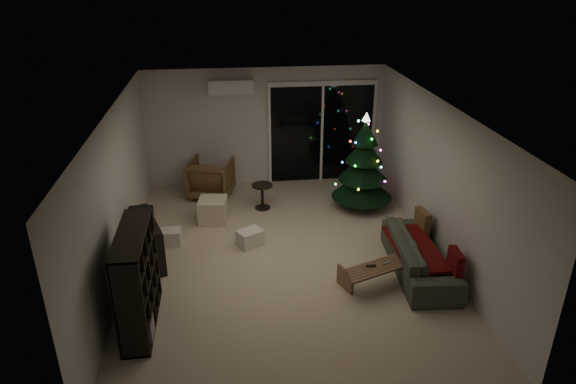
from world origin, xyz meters
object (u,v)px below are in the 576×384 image
at_px(sofa, 420,255).
at_px(armchair, 211,178).
at_px(christmas_tree, 364,161).
at_px(coffee_table, 380,276).
at_px(bookshelf, 124,281).
at_px(media_cabinet, 143,241).

bearing_deg(sofa, armchair, 49.04).
relative_size(armchair, christmas_tree, 0.45).
bearing_deg(coffee_table, bookshelf, 166.43).
bearing_deg(armchair, media_cabinet, 81.91).
height_order(media_cabinet, sofa, media_cabinet).
xyz_separation_m(sofa, coffee_table, (-0.73, -0.31, -0.12)).
bearing_deg(sofa, coffee_table, 117.71).
distance_m(bookshelf, armchair, 4.21).
bearing_deg(christmas_tree, media_cabinet, -158.65).
bearing_deg(media_cabinet, sofa, -29.40).
relative_size(bookshelf, coffee_table, 1.24).
relative_size(sofa, christmas_tree, 1.05).
distance_m(coffee_table, christmas_tree, 2.85).
relative_size(bookshelf, sofa, 0.69).
distance_m(armchair, coffee_table, 4.41).
bearing_deg(christmas_tree, armchair, 163.00).
distance_m(bookshelf, media_cabinet, 1.63).
bearing_deg(sofa, christmas_tree, 11.74).
xyz_separation_m(sofa, christmas_tree, (-0.31, 2.40, 0.66)).
bearing_deg(armchair, coffee_table, 139.93).
height_order(media_cabinet, armchair, armchair).
xyz_separation_m(armchair, christmas_tree, (2.94, -0.90, 0.56)).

